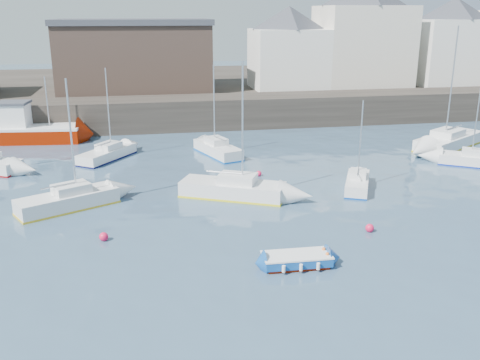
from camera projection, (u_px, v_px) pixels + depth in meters
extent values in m
plane|color=#2D4760|center=(295.00, 305.00, 21.15)|extent=(220.00, 220.00, 0.00)
cube|color=#28231E|center=(198.00, 112.00, 53.52)|extent=(90.00, 5.00, 3.00)
cube|color=#28231E|center=(183.00, 89.00, 70.43)|extent=(90.00, 32.00, 2.80)
cube|color=beige|center=(362.00, 46.00, 61.83)|extent=(10.00, 8.00, 9.00)
cube|color=white|center=(451.00, 52.00, 63.51)|extent=(9.00, 7.00, 7.50)
pyramid|color=#3A3D44|center=(456.00, 8.00, 62.01)|extent=(11.88, 11.88, 2.45)
cube|color=white|center=(288.00, 59.00, 60.17)|extent=(8.00, 7.00, 6.50)
pyramid|color=#3A3D44|center=(289.00, 18.00, 58.83)|extent=(11.14, 11.14, 2.45)
cube|color=#3D2D26|center=(135.00, 58.00, 58.54)|extent=(16.00, 10.00, 7.00)
cube|color=#3A3D44|center=(133.00, 22.00, 57.40)|extent=(16.40, 10.40, 0.60)
cube|color=#811600|center=(296.00, 265.00, 24.40)|extent=(2.85, 1.22, 0.14)
cube|color=#124998|center=(297.00, 260.00, 24.32)|extent=(3.10, 1.38, 0.39)
cube|color=white|center=(297.00, 255.00, 24.25)|extent=(3.16, 1.41, 0.07)
cube|color=white|center=(297.00, 258.00, 24.30)|extent=(2.48, 0.97, 0.35)
cube|color=tan|center=(297.00, 257.00, 24.27)|extent=(0.24, 0.93, 0.05)
cylinder|color=white|center=(276.00, 254.00, 24.92)|extent=(0.16, 0.16, 0.31)
cylinder|color=white|center=(284.00, 269.00, 23.49)|extent=(0.16, 0.16, 0.31)
cylinder|color=white|center=(292.00, 253.00, 25.04)|extent=(0.16, 0.16, 0.31)
cylinder|color=white|center=(301.00, 268.00, 23.61)|extent=(0.16, 0.16, 0.31)
cylinder|color=white|center=(309.00, 252.00, 25.16)|extent=(0.16, 0.16, 0.31)
cylinder|color=white|center=(318.00, 266.00, 23.73)|extent=(0.16, 0.16, 0.31)
cube|color=#811600|center=(32.00, 135.00, 47.83)|extent=(9.03, 4.20, 1.20)
cube|color=white|center=(31.00, 127.00, 47.62)|extent=(9.03, 4.20, 0.22)
cube|color=white|center=(14.00, 115.00, 47.20)|extent=(2.62, 2.43, 1.96)
cube|color=#3A3D44|center=(13.00, 103.00, 46.87)|extent=(2.86, 2.67, 0.22)
cylinder|color=silver|center=(47.00, 101.00, 47.05)|extent=(0.11, 0.11, 4.36)
cube|color=white|center=(68.00, 201.00, 31.41)|extent=(5.96, 4.36, 0.95)
cube|color=gold|center=(68.00, 208.00, 31.53)|extent=(6.02, 4.40, 0.13)
cube|color=white|center=(71.00, 188.00, 31.36)|extent=(2.44, 2.18, 0.53)
cylinder|color=silver|center=(71.00, 137.00, 30.62)|extent=(0.11, 0.11, 6.64)
cube|color=white|center=(232.00, 190.00, 33.43)|extent=(6.73, 4.68, 0.97)
cube|color=yellow|center=(232.00, 196.00, 33.56)|extent=(6.79, 4.73, 0.13)
cube|color=white|center=(237.00, 178.00, 33.12)|extent=(2.71, 2.38, 0.54)
cylinder|color=silver|center=(243.00, 124.00, 32.00)|extent=(0.11, 0.11, 7.44)
cube|color=white|center=(357.00, 184.00, 34.92)|extent=(3.09, 4.52, 0.78)
cube|color=#093E9B|center=(357.00, 188.00, 35.02)|extent=(3.12, 4.57, 0.10)
cube|color=white|center=(358.00, 174.00, 34.93)|extent=(1.59, 1.82, 0.43)
cylinder|color=silver|center=(361.00, 139.00, 34.45)|extent=(0.09, 0.09, 4.99)
cube|color=white|center=(479.00, 161.00, 40.25)|extent=(5.82, 4.62, 0.79)
cube|color=#0F289C|center=(479.00, 165.00, 40.35)|extent=(5.87, 4.66, 0.11)
cube|color=white|center=(476.00, 152.00, 40.16)|extent=(2.43, 2.23, 0.44)
cylinder|color=silver|center=(478.00, 112.00, 39.34)|extent=(0.09, 0.09, 6.58)
cube|color=white|center=(218.00, 150.00, 43.24)|extent=(3.46, 5.75, 0.90)
cube|color=#0B56B2|center=(218.00, 154.00, 43.35)|extent=(3.50, 5.81, 0.12)
cube|color=white|center=(216.00, 141.00, 43.25)|extent=(1.87, 2.24, 0.50)
cylinder|color=silver|center=(214.00, 105.00, 42.61)|extent=(0.10, 0.10, 6.30)
cube|color=white|center=(449.00, 141.00, 45.87)|extent=(7.99, 6.41, 1.01)
cube|color=gold|center=(448.00, 146.00, 46.00)|extent=(8.07, 6.48, 0.14)
cube|color=white|center=(448.00, 133.00, 45.37)|extent=(3.35, 3.09, 0.56)
cylinder|color=silver|center=(452.00, 83.00, 43.84)|extent=(0.11, 0.11, 9.07)
cube|color=white|center=(107.00, 154.00, 42.06)|extent=(4.55, 5.43, 0.81)
cube|color=#0B0C39|center=(107.00, 159.00, 42.16)|extent=(4.60, 5.49, 0.11)
cube|color=white|center=(109.00, 146.00, 42.10)|extent=(2.16, 2.30, 0.45)
cylinder|color=silver|center=(108.00, 109.00, 41.47)|extent=(0.09, 0.09, 6.24)
sphere|color=#F51849|center=(104.00, 240.00, 27.16)|extent=(0.46, 0.46, 0.46)
sphere|color=#F51849|center=(369.00, 232.00, 28.26)|extent=(0.45, 0.45, 0.45)
sphere|color=#F51849|center=(259.00, 176.00, 37.87)|extent=(0.39, 0.39, 0.39)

